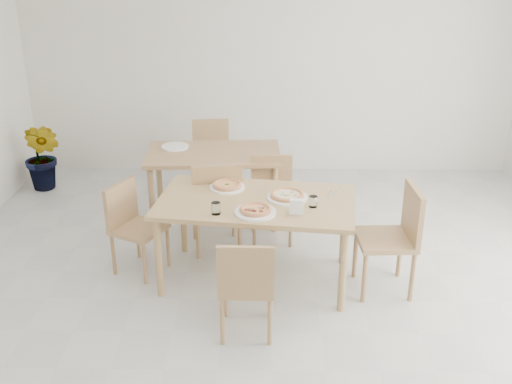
{
  "coord_description": "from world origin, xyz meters",
  "views": [
    {
      "loc": [
        -0.05,
        -3.76,
        2.76
      ],
      "look_at": [
        -0.13,
        0.79,
        0.82
      ],
      "focal_mm": 42.0,
      "sensor_mm": 36.0,
      "label": 1
    }
  ],
  "objects_px": {
    "chair_north": "(272,192)",
    "chair_back_s": "(217,200)",
    "chair_east": "(396,232)",
    "pizza_margherita": "(227,185)",
    "plate_mushroom": "(287,197)",
    "chair_back_n": "(211,152)",
    "plate_pepperoni": "(255,212)",
    "second_table": "(214,161)",
    "tumbler_a": "(313,202)",
    "tumbler_b": "(216,208)",
    "pizza_pepperoni": "(255,209)",
    "plate_margherita": "(227,187)",
    "chair_west": "(132,221)",
    "plate_empty": "(175,147)",
    "napkin_holder": "(296,208)",
    "main_table": "(256,208)",
    "potted_plant": "(43,156)",
    "chair_south": "(246,282)",
    "pizza_mushroom": "(287,195)"
  },
  "relations": [
    {
      "from": "chair_north",
      "to": "chair_back_s",
      "type": "relative_size",
      "value": 0.89
    },
    {
      "from": "chair_east",
      "to": "pizza_margherita",
      "type": "relative_size",
      "value": 2.93
    },
    {
      "from": "plate_mushroom",
      "to": "chair_back_n",
      "type": "bearing_deg",
      "value": 112.92
    },
    {
      "from": "chair_back_n",
      "to": "plate_pepperoni",
      "type": "bearing_deg",
      "value": -84.06
    },
    {
      "from": "second_table",
      "to": "chair_back_n",
      "type": "relative_size",
      "value": 1.65
    },
    {
      "from": "chair_back_n",
      "to": "tumbler_a",
      "type": "bearing_deg",
      "value": -72.0
    },
    {
      "from": "chair_east",
      "to": "tumbler_b",
      "type": "bearing_deg",
      "value": -87.95
    },
    {
      "from": "plate_mushroom",
      "to": "plate_pepperoni",
      "type": "xyz_separation_m",
      "value": [
        -0.26,
        -0.3,
        0.0
      ]
    },
    {
      "from": "pizza_pepperoni",
      "to": "chair_back_s",
      "type": "bearing_deg",
      "value": 116.37
    },
    {
      "from": "second_table",
      "to": "plate_margherita",
      "type": "bearing_deg",
      "value": -81.27
    },
    {
      "from": "chair_west",
      "to": "chair_back_n",
      "type": "xyz_separation_m",
      "value": [
        0.55,
        1.79,
        0.02
      ]
    },
    {
      "from": "chair_east",
      "to": "plate_pepperoni",
      "type": "distance_m",
      "value": 1.18
    },
    {
      "from": "tumbler_b",
      "to": "plate_empty",
      "type": "xyz_separation_m",
      "value": [
        -0.56,
        1.61,
        -0.04
      ]
    },
    {
      "from": "plate_pepperoni",
      "to": "napkin_holder",
      "type": "relative_size",
      "value": 2.51
    },
    {
      "from": "plate_mushroom",
      "to": "main_table",
      "type": "bearing_deg",
      "value": -172.14
    },
    {
      "from": "chair_north",
      "to": "potted_plant",
      "type": "height_order",
      "value": "potted_plant"
    },
    {
      "from": "napkin_holder",
      "to": "chair_east",
      "type": "bearing_deg",
      "value": 14.77
    },
    {
      "from": "chair_north",
      "to": "chair_south",
      "type": "bearing_deg",
      "value": -98.45
    },
    {
      "from": "chair_back_s",
      "to": "napkin_holder",
      "type": "bearing_deg",
      "value": 121.12
    },
    {
      "from": "plate_margherita",
      "to": "pizza_margherita",
      "type": "xyz_separation_m",
      "value": [
        0.0,
        -0.0,
        0.02
      ]
    },
    {
      "from": "second_table",
      "to": "plate_empty",
      "type": "relative_size",
      "value": 4.92
    },
    {
      "from": "chair_east",
      "to": "tumbler_a",
      "type": "relative_size",
      "value": 10.12
    },
    {
      "from": "second_table",
      "to": "chair_back_s",
      "type": "bearing_deg",
      "value": -86.37
    },
    {
      "from": "chair_north",
      "to": "second_table",
      "type": "height_order",
      "value": "chair_north"
    },
    {
      "from": "plate_empty",
      "to": "plate_margherita",
      "type": "bearing_deg",
      "value": -60.82
    },
    {
      "from": "chair_west",
      "to": "pizza_margherita",
      "type": "xyz_separation_m",
      "value": [
        0.84,
        0.09,
        0.31
      ]
    },
    {
      "from": "chair_west",
      "to": "plate_margherita",
      "type": "height_order",
      "value": "chair_west"
    },
    {
      "from": "pizza_mushroom",
      "to": "second_table",
      "type": "height_order",
      "value": "pizza_mushroom"
    },
    {
      "from": "chair_north",
      "to": "tumbler_b",
      "type": "bearing_deg",
      "value": -113.94
    },
    {
      "from": "main_table",
      "to": "pizza_mushroom",
      "type": "distance_m",
      "value": 0.28
    },
    {
      "from": "chair_back_n",
      "to": "chair_south",
      "type": "bearing_deg",
      "value": -87.96
    },
    {
      "from": "pizza_mushroom",
      "to": "potted_plant",
      "type": "bearing_deg",
      "value": 145.01
    },
    {
      "from": "pizza_pepperoni",
      "to": "chair_back_n",
      "type": "bearing_deg",
      "value": 103.93
    },
    {
      "from": "chair_south",
      "to": "chair_back_n",
      "type": "relative_size",
      "value": 0.97
    },
    {
      "from": "chair_south",
      "to": "chair_back_s",
      "type": "xyz_separation_m",
      "value": [
        -0.32,
        1.33,
        0.06
      ]
    },
    {
      "from": "plate_mushroom",
      "to": "plate_empty",
      "type": "relative_size",
      "value": 1.21
    },
    {
      "from": "chair_back_n",
      "to": "second_table",
      "type": "bearing_deg",
      "value": -91.02
    },
    {
      "from": "chair_east",
      "to": "second_table",
      "type": "bearing_deg",
      "value": -132.98
    },
    {
      "from": "chair_east",
      "to": "tumbler_a",
      "type": "bearing_deg",
      "value": -94.44
    },
    {
      "from": "plate_pepperoni",
      "to": "pizza_margherita",
      "type": "distance_m",
      "value": 0.57
    },
    {
      "from": "plate_mushroom",
      "to": "chair_back_s",
      "type": "bearing_deg",
      "value": 144.41
    },
    {
      "from": "chair_back_n",
      "to": "plate_mushroom",
      "type": "bearing_deg",
      "value": -75.07
    },
    {
      "from": "tumbler_b",
      "to": "napkin_holder",
      "type": "xyz_separation_m",
      "value": [
        0.63,
        -0.01,
        0.01
      ]
    },
    {
      "from": "tumbler_a",
      "to": "second_table",
      "type": "height_order",
      "value": "tumbler_a"
    },
    {
      "from": "main_table",
      "to": "chair_east",
      "type": "xyz_separation_m",
      "value": [
        1.16,
        -0.15,
        -0.14
      ]
    },
    {
      "from": "plate_pepperoni",
      "to": "chair_back_s",
      "type": "height_order",
      "value": "chair_back_s"
    },
    {
      "from": "plate_mushroom",
      "to": "chair_back_n",
      "type": "distance_m",
      "value": 2.09
    },
    {
      "from": "chair_south",
      "to": "pizza_pepperoni",
      "type": "xyz_separation_m",
      "value": [
        0.05,
        0.58,
        0.31
      ]
    },
    {
      "from": "chair_north",
      "to": "chair_back_s",
      "type": "xyz_separation_m",
      "value": [
        -0.51,
        -0.34,
        0.06
      ]
    },
    {
      "from": "plate_mushroom",
      "to": "tumbler_b",
      "type": "height_order",
      "value": "tumbler_b"
    }
  ]
}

